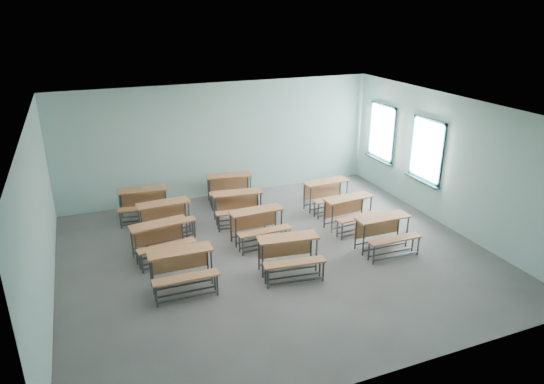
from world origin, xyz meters
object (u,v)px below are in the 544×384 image
(desk_unit_r0c2, at_px, (385,229))
(desk_unit_r2c0, at_px, (165,214))
(desk_unit_r1c2, at_px, (351,208))
(desk_unit_r3c0, at_px, (143,200))
(desk_unit_r3c1, at_px, (230,185))
(desk_unit_r0c0, at_px, (182,264))
(desk_unit_r1c0, at_px, (161,236))
(desk_unit_r0c1, at_px, (289,250))
(desk_unit_r2c2, at_px, (328,191))
(desk_unit_r1c1, at_px, (258,222))
(desk_unit_r2c1, at_px, (238,203))

(desk_unit_r0c2, relative_size, desk_unit_r2c0, 0.97)
(desk_unit_r0c2, xyz_separation_m, desk_unit_r1c2, (-0.11, 1.29, 0.00))
(desk_unit_r3c0, bearing_deg, desk_unit_r0c2, -30.70)
(desk_unit_r2c0, relative_size, desk_unit_r3c1, 0.96)
(desk_unit_r0c0, bearing_deg, desk_unit_r1c2, 16.25)
(desk_unit_r1c0, bearing_deg, desk_unit_r0c2, -25.04)
(desk_unit_r0c0, distance_m, desk_unit_r3c1, 4.40)
(desk_unit_r0c1, relative_size, desk_unit_r3c0, 1.00)
(desk_unit_r2c2, height_order, desk_unit_r3c1, same)
(desk_unit_r1c2, relative_size, desk_unit_r3c1, 0.98)
(desk_unit_r1c0, xyz_separation_m, desk_unit_r1c2, (4.54, -0.22, 0.00))
(desk_unit_r2c0, distance_m, desk_unit_r3c1, 2.41)
(desk_unit_r1c1, distance_m, desk_unit_r2c1, 1.23)
(desk_unit_r1c0, xyz_separation_m, desk_unit_r2c2, (4.58, 1.02, 0.00))
(desk_unit_r0c2, relative_size, desk_unit_r2c1, 0.93)
(desk_unit_r2c1, xyz_separation_m, desk_unit_r3c1, (0.20, 1.32, 0.00))
(desk_unit_r1c0, bearing_deg, desk_unit_r2c1, 21.06)
(desk_unit_r0c2, xyz_separation_m, desk_unit_r2c0, (-4.36, 2.65, 0.00))
(desk_unit_r0c2, height_order, desk_unit_r2c0, same)
(desk_unit_r1c1, height_order, desk_unit_r2c2, same)
(desk_unit_r1c2, relative_size, desk_unit_r2c1, 0.98)
(desk_unit_r1c1, distance_m, desk_unit_r3c1, 2.55)
(desk_unit_r1c0, xyz_separation_m, desk_unit_r2c1, (2.11, 1.13, 0.00))
(desk_unit_r1c0, bearing_deg, desk_unit_r1c1, -9.63)
(desk_unit_r1c2, height_order, desk_unit_r2c2, same)
(desk_unit_r2c2, distance_m, desk_unit_r3c0, 4.80)
(desk_unit_r0c0, bearing_deg, desk_unit_r2c1, 53.43)
(desk_unit_r1c0, bearing_deg, desk_unit_r0c1, -42.52)
(desk_unit_r0c0, relative_size, desk_unit_r1c2, 0.96)
(desk_unit_r1c1, distance_m, desk_unit_r3c0, 3.24)
(desk_unit_r2c1, distance_m, desk_unit_r2c2, 2.48)
(desk_unit_r0c2, bearing_deg, desk_unit_r2c1, 134.40)
(desk_unit_r2c1, bearing_deg, desk_unit_r1c0, -144.36)
(desk_unit_r1c1, relative_size, desk_unit_r3c0, 0.95)
(desk_unit_r0c0, relative_size, desk_unit_r2c0, 0.98)
(desk_unit_r1c2, height_order, desk_unit_r2c0, same)
(desk_unit_r2c2, xyz_separation_m, desk_unit_r3c0, (-4.65, 1.21, 0.00))
(desk_unit_r0c0, height_order, desk_unit_r2c2, same)
(desk_unit_r2c1, height_order, desk_unit_r3c1, same)
(desk_unit_r1c0, distance_m, desk_unit_r1c1, 2.19)
(desk_unit_r0c1, xyz_separation_m, desk_unit_r2c2, (2.30, 2.65, 0.00))
(desk_unit_r1c1, bearing_deg, desk_unit_r1c0, 175.31)
(desk_unit_r0c2, bearing_deg, desk_unit_r1c0, 162.47)
(desk_unit_r0c1, height_order, desk_unit_r0c2, same)
(desk_unit_r0c2, xyz_separation_m, desk_unit_r3c0, (-4.71, 3.74, 0.00))
(desk_unit_r0c2, distance_m, desk_unit_r2c2, 2.53)
(desk_unit_r1c0, distance_m, desk_unit_r3c0, 2.23)
(desk_unit_r0c0, height_order, desk_unit_r1c2, same)
(desk_unit_r0c2, xyz_separation_m, desk_unit_r2c2, (-0.07, 2.53, 0.00))
(desk_unit_r1c1, bearing_deg, desk_unit_r3c1, 85.19)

